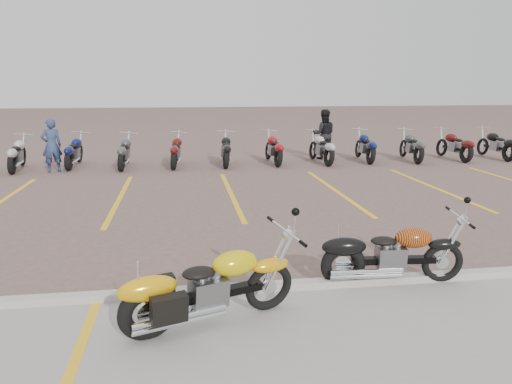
# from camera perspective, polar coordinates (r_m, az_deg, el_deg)

# --- Properties ---
(ground) EXTENTS (100.00, 100.00, 0.00)m
(ground) POSITION_cam_1_polar(r_m,az_deg,el_deg) (8.62, -0.19, -5.98)
(ground) COLOR #715850
(ground) RESTS_ON ground
(curb) EXTENTS (60.00, 0.18, 0.12)m
(curb) POSITION_cam_1_polar(r_m,az_deg,el_deg) (6.76, 2.32, -10.78)
(curb) COLOR #ADAAA3
(curb) RESTS_ON ground
(parking_stripes) EXTENTS (38.00, 5.50, 0.01)m
(parking_stripes) POSITION_cam_1_polar(r_m,az_deg,el_deg) (12.46, -2.86, -0.22)
(parking_stripes) COLOR gold
(parking_stripes) RESTS_ON ground
(yellow_cruiser) EXTENTS (2.04, 0.82, 0.87)m
(yellow_cruiser) POSITION_cam_1_polar(r_m,az_deg,el_deg) (5.76, -5.78, -11.03)
(yellow_cruiser) COLOR black
(yellow_cruiser) RESTS_ON ground
(flame_cruiser) EXTENTS (1.98, 0.34, 0.82)m
(flame_cruiser) POSITION_cam_1_polar(r_m,az_deg,el_deg) (7.08, 14.95, -7.13)
(flame_cruiser) COLOR black
(flame_cruiser) RESTS_ON ground
(person_a) EXTENTS (0.72, 0.62, 1.66)m
(person_a) POSITION_cam_1_polar(r_m,az_deg,el_deg) (16.66, -22.32, 4.94)
(person_a) COLOR navy
(person_a) RESTS_ON ground
(person_b) EXTENTS (0.97, 0.81, 1.79)m
(person_b) POSITION_cam_1_polar(r_m,az_deg,el_deg) (18.30, 7.74, 6.55)
(person_b) COLOR black
(person_b) RESTS_ON ground
(bg_bike_row) EXTENTS (20.45, 2.00, 1.10)m
(bg_bike_row) POSITION_cam_1_polar(r_m,az_deg,el_deg) (16.88, -3.64, 4.98)
(bg_bike_row) COLOR black
(bg_bike_row) RESTS_ON ground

